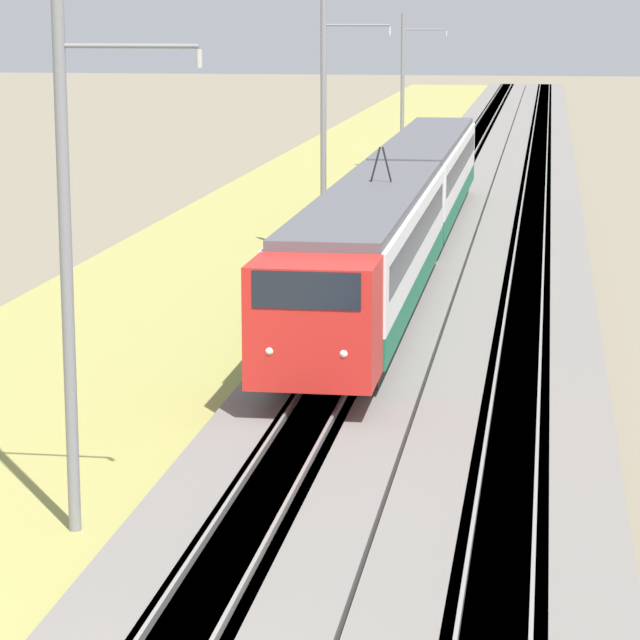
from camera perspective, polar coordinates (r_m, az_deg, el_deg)
name	(u,v)px	position (r m, az deg, el deg)	size (l,w,h in m)	color
ballast_main	(432,216)	(68.07, 4.22, 3.93)	(240.00, 4.40, 0.30)	slate
ballast_adjacent	(533,218)	(67.88, 8.01, 3.83)	(240.00, 4.40, 0.30)	slate
track_main	(432,216)	(68.07, 4.22, 3.94)	(240.00, 1.57, 0.45)	#4C4238
track_adjacent	(533,218)	(67.88, 8.01, 3.84)	(240.00, 1.57, 0.45)	#4C4238
grass_verge	(302,215)	(68.77, -0.68, 3.96)	(240.00, 11.68, 0.12)	#99934C
passenger_train	(403,205)	(54.23, 3.14, 4.36)	(43.38, 2.99, 5.09)	red
catenary_mast_near	(69,265)	(26.39, -9.42, 2.05)	(0.22, 2.56, 9.53)	slate
catenary_mast_mid	(325,129)	(55.76, 0.19, 7.20)	(0.22, 2.56, 9.56)	slate
catenary_mast_far	(403,92)	(85.75, 3.16, 8.55)	(0.22, 2.56, 9.02)	slate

